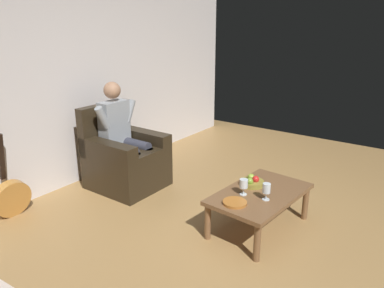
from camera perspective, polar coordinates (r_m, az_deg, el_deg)
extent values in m
plane|color=#A27A47|center=(3.56, 12.65, -15.77)|extent=(7.26, 7.26, 0.00)
cube|color=silver|center=(4.75, -18.40, 9.87)|extent=(6.45, 0.06, 2.70)
cube|color=black|center=(4.71, -9.78, -3.99)|extent=(0.77, 0.82, 0.41)
cube|color=black|center=(4.58, -9.42, -1.20)|extent=(0.42, 0.70, 0.10)
cube|color=black|center=(4.79, -7.49, 0.68)|extent=(0.18, 0.82, 0.24)
cube|color=black|center=(4.41, -12.72, -1.21)|extent=(0.18, 0.82, 0.24)
cube|color=black|center=(4.79, -13.03, 2.52)|extent=(0.76, 0.12, 0.59)
cube|color=#90969D|center=(4.65, -11.71, 3.11)|extent=(0.37, 0.18, 0.54)
sphere|color=#A87A5B|center=(4.56, -12.04, 7.98)|extent=(0.20, 0.20, 0.20)
cylinder|color=#363743|center=(4.64, -8.67, -0.07)|extent=(0.13, 0.44, 0.13)
cylinder|color=#363743|center=(4.59, -6.52, -3.77)|extent=(0.12, 0.12, 0.51)
cylinder|color=#90969D|center=(4.73, -9.49, 4.98)|extent=(0.20, 0.09, 0.29)
cylinder|color=#363743|center=(4.50, -10.59, -0.77)|extent=(0.13, 0.44, 0.13)
cylinder|color=#363743|center=(4.44, -8.40, -4.60)|extent=(0.12, 0.12, 0.51)
cylinder|color=#90969D|center=(4.45, -13.38, 3.89)|extent=(0.20, 0.09, 0.29)
cube|color=brown|center=(3.72, 10.29, -7.48)|extent=(1.10, 0.72, 0.04)
cylinder|color=brown|center=(4.09, 16.83, -8.61)|extent=(0.06, 0.06, 0.35)
cylinder|color=brown|center=(3.34, 9.86, -14.54)|extent=(0.06, 0.06, 0.35)
cylinder|color=brown|center=(4.29, 10.32, -6.71)|extent=(0.06, 0.06, 0.35)
cylinder|color=brown|center=(3.59, 2.40, -11.71)|extent=(0.06, 0.06, 0.35)
cylinder|color=#BC7D37|center=(4.39, -25.71, -7.45)|extent=(0.40, 0.16, 0.41)
cylinder|color=black|center=(4.34, -25.41, -7.41)|extent=(0.11, 0.02, 0.11)
cube|color=black|center=(4.29, -26.97, -1.79)|extent=(0.05, 0.11, 0.50)
cylinder|color=silver|center=(3.57, 11.14, -8.24)|extent=(0.07, 0.07, 0.01)
cylinder|color=silver|center=(3.56, 11.17, -7.72)|extent=(0.01, 0.01, 0.07)
cylinder|color=silver|center=(3.52, 11.25, -6.58)|extent=(0.07, 0.07, 0.09)
cylinder|color=#590C19|center=(3.53, 11.23, -6.95)|extent=(0.07, 0.07, 0.04)
cylinder|color=silver|center=(3.64, 7.78, -7.56)|extent=(0.07, 0.07, 0.01)
cylinder|color=silver|center=(3.62, 7.81, -7.04)|extent=(0.01, 0.01, 0.07)
cylinder|color=silver|center=(3.59, 7.86, -5.95)|extent=(0.08, 0.08, 0.08)
cylinder|color=#590C19|center=(3.60, 7.84, -6.29)|extent=(0.07, 0.07, 0.03)
cylinder|color=olive|center=(3.83, 9.12, -5.86)|extent=(0.23, 0.23, 0.05)
sphere|color=olive|center=(3.75, 8.75, -5.61)|extent=(0.07, 0.07, 0.07)
sphere|color=red|center=(3.81, 9.64, -5.30)|extent=(0.07, 0.07, 0.07)
sphere|color=#88A835|center=(3.85, 8.96, -4.98)|extent=(0.07, 0.07, 0.07)
cylinder|color=#B36B2B|center=(3.45, 6.51, -8.83)|extent=(0.22, 0.22, 0.02)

